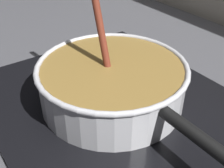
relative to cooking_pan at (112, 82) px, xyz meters
name	(u,v)px	position (x,y,z in m)	size (l,w,h in m)	color
ground	(13,140)	(-0.04, -0.21, -0.08)	(2.40, 1.60, 0.04)	#4C4C51
hob_plate	(112,103)	(0.00, 0.00, -0.05)	(0.56, 0.48, 0.01)	black
burner_ring	(112,99)	(0.00, 0.00, -0.04)	(0.21, 0.21, 0.01)	#592D0C
spare_burner	(71,65)	(-0.18, 0.00, -0.04)	(0.13, 0.13, 0.01)	#262628
cooking_pan	(112,82)	(0.00, 0.00, 0.00)	(0.46, 0.31, 0.28)	silver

